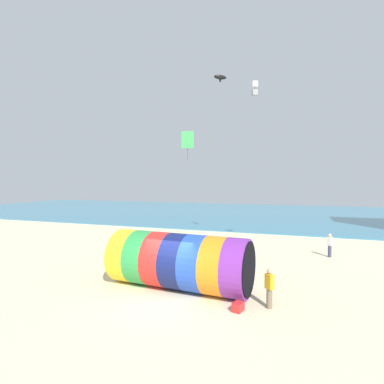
% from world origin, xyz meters
% --- Properties ---
extents(ground_plane, '(120.00, 120.00, 0.00)m').
position_xyz_m(ground_plane, '(0.00, 0.00, 0.00)').
color(ground_plane, beige).
extents(sea, '(120.00, 40.00, 0.10)m').
position_xyz_m(sea, '(0.00, 38.87, 0.05)').
color(sea, teal).
rests_on(sea, ground).
extents(giant_inflatable_tube, '(7.24, 3.26, 2.72)m').
position_xyz_m(giant_inflatable_tube, '(0.20, 1.64, 1.36)').
color(giant_inflatable_tube, yellow).
rests_on(giant_inflatable_tube, ground).
extents(kite_handler, '(0.41, 0.41, 1.68)m').
position_xyz_m(kite_handler, '(4.63, 0.70, 0.86)').
color(kite_handler, '#726651').
rests_on(kite_handler, ground).
extents(kite_green_diamond, '(0.87, 0.51, 2.01)m').
position_xyz_m(kite_green_diamond, '(-1.41, 7.24, 8.14)').
color(kite_green_diamond, green).
extents(kite_black_parafoil, '(1.29, 1.17, 0.65)m').
position_xyz_m(kite_black_parafoil, '(-1.17, 15.36, 15.02)').
color(kite_black_parafoil, black).
extents(kite_white_box, '(0.53, 0.53, 1.17)m').
position_xyz_m(kite_white_box, '(2.38, 12.68, 12.83)').
color(kite_white_box, white).
extents(bystander_near_water, '(0.42, 0.39, 1.67)m').
position_xyz_m(bystander_near_water, '(7.89, 10.90, 0.85)').
color(bystander_near_water, '#383D56').
rests_on(bystander_near_water, ground).
extents(cooler_box, '(0.48, 0.59, 0.36)m').
position_xyz_m(cooler_box, '(3.46, -0.01, 0.18)').
color(cooler_box, red).
rests_on(cooler_box, ground).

